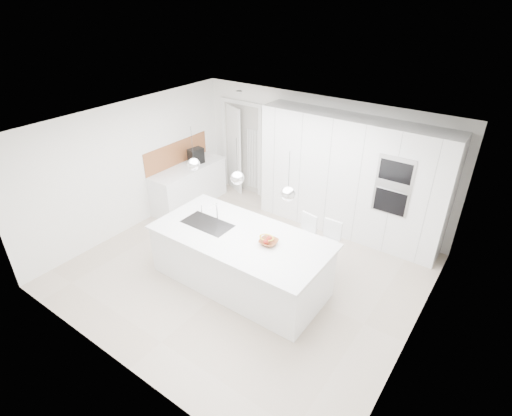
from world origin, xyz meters
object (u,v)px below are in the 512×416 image
Objects in this scene: island_base at (239,261)px; espresso_machine at (196,156)px; fruit_bowl at (269,242)px; bar_stool_left at (304,243)px; bar_stool_right at (327,250)px.

island_base is 8.25× the size of espresso_machine.
fruit_bowl is (0.49, 0.10, 0.50)m from island_base.
island_base is at bearing -113.65° from bar_stool_left.
bar_stool_left is at bearing 79.69° from fruit_bowl.
bar_stool_right reaches higher than fruit_bowl.
bar_stool_left reaches higher than fruit_bowl.
fruit_bowl is 0.28× the size of bar_stool_left.
island_base is at bearing -136.49° from bar_stool_right.
bar_stool_right is (3.59, -0.76, -0.57)m from espresso_machine.
espresso_machine reaches higher than bar_stool_right.
island_base is 0.71m from fruit_bowl.
espresso_machine is at bearing 176.26° from bar_stool_left.
bar_stool_left is at bearing 55.89° from island_base.
fruit_bowl reaches higher than island_base.
island_base is at bearing -168.77° from fruit_bowl.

